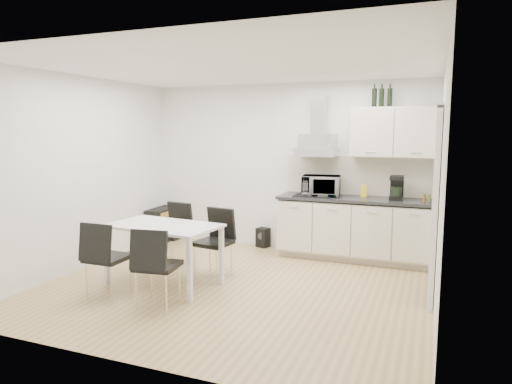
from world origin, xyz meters
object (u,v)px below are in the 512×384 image
(floor_speaker, at_px, (263,237))
(kitchenette, at_px, (358,203))
(chair_far_right, at_px, (213,244))
(dining_table, at_px, (163,231))
(chair_far_left, at_px, (172,235))
(chair_near_left, at_px, (108,259))
(guitar_amp, at_px, (162,225))
(chair_near_right, at_px, (158,267))

(floor_speaker, bearing_deg, kitchenette, 11.44)
(chair_far_right, height_order, floor_speaker, chair_far_right)
(dining_table, bearing_deg, chair_far_right, 53.88)
(chair_far_left, height_order, chair_far_right, same)
(chair_near_left, bearing_deg, chair_far_right, 52.33)
(kitchenette, relative_size, floor_speaker, 8.13)
(floor_speaker, bearing_deg, chair_far_left, -101.01)
(kitchenette, bearing_deg, chair_far_left, -150.85)
(dining_table, height_order, chair_far_left, chair_far_left)
(chair_far_left, bearing_deg, floor_speaker, -110.02)
(kitchenette, relative_size, chair_far_right, 2.86)
(chair_far_right, bearing_deg, guitar_amp, -32.11)
(dining_table, bearing_deg, kitchenette, 50.29)
(chair_far_left, bearing_deg, chair_near_right, 124.68)
(kitchenette, height_order, chair_far_right, kitchenette)
(chair_far_right, height_order, chair_near_right, same)
(chair_near_left, xyz_separation_m, guitar_amp, (-0.89, 2.47, -0.15))
(chair_far_left, height_order, guitar_amp, chair_far_left)
(chair_near_right, height_order, floor_speaker, chair_near_right)
(dining_table, height_order, chair_far_right, chair_far_right)
(chair_near_left, height_order, guitar_amp, chair_near_left)
(chair_near_left, bearing_deg, dining_table, 57.11)
(kitchenette, relative_size, chair_far_left, 2.86)
(chair_near_left, bearing_deg, chair_far_left, 86.81)
(dining_table, distance_m, chair_near_left, 0.72)
(chair_far_left, xyz_separation_m, chair_near_right, (0.64, -1.31, 0.00))
(chair_near_right, bearing_deg, guitar_amp, 114.39)
(dining_table, bearing_deg, floor_speaker, 83.09)
(kitchenette, height_order, chair_far_left, kitchenette)
(kitchenette, distance_m, chair_near_left, 3.52)
(chair_far_left, xyz_separation_m, chair_far_right, (0.74, -0.20, 0.00))
(kitchenette, xyz_separation_m, chair_far_right, (-1.59, -1.50, -0.39))
(dining_table, distance_m, floor_speaker, 2.25)
(kitchenette, distance_m, chair_far_left, 2.70)
(kitchenette, height_order, dining_table, kitchenette)
(chair_near_left, relative_size, floor_speaker, 2.84)
(dining_table, relative_size, guitar_amp, 2.01)
(guitar_amp, bearing_deg, chair_far_right, -43.89)
(chair_far_left, bearing_deg, guitar_amp, -43.70)
(chair_far_left, relative_size, floor_speaker, 2.84)
(chair_far_left, bearing_deg, chair_far_right, 173.47)
(dining_table, relative_size, chair_near_left, 1.60)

